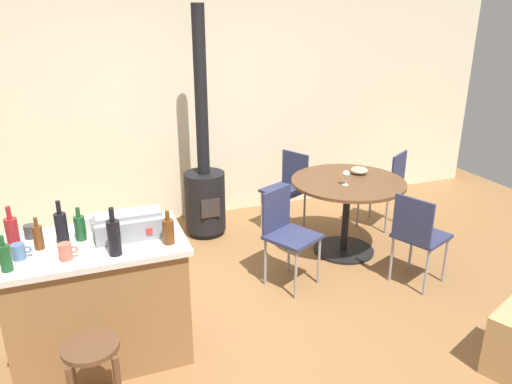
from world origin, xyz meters
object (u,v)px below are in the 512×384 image
Objects in this scene: folding_chair_far at (418,233)px; toolbox at (129,224)px; folding_chair_left at (387,183)px; bottle_0 at (38,237)px; wooden_stool at (94,370)px; cup_3 at (31,231)px; wood_stove at (204,185)px; cup_0 at (19,252)px; wine_glass at (346,174)px; folding_chair_near at (287,230)px; bottle_2 at (80,227)px; bottle_3 at (114,237)px; cup_1 at (86,224)px; kitchen_island at (100,300)px; serving_bowl at (359,170)px; bottle_1 at (5,257)px; folding_chair_right at (288,185)px; bottle_6 at (62,228)px; dining_table at (347,197)px; bottle_5 at (12,233)px; cup_2 at (66,252)px.

folding_chair_far is 2.47m from toolbox.
folding_chair_left is 3.71m from bottle_0.
wooden_stool is 1.08m from cup_3.
wood_stove reaches higher than cup_0.
wine_glass is at bearing 30.24° from wooden_stool.
folding_chair_near is 1.51m from toolbox.
folding_chair_near is 1.14m from folding_chair_far.
bottle_0 is 0.94× the size of bottle_2.
bottle_3 is 2.70× the size of cup_0.
toolbox reaches higher than wine_glass.
bottle_2 is 0.13m from cup_1.
bottle_2 is at bearing 135.85° from kitchen_island.
cup_3 reaches higher than folding_chair_far.
serving_bowl is at bearing 39.63° from wine_glass.
folding_chair_far is 1.89× the size of toolbox.
folding_chair_right is at bearing 34.68° from bottle_1.
bottle_3 reaches higher than wooden_stool.
bottle_0 is 0.15m from bottle_6.
serving_bowl is at bearing 19.94° from kitchen_island.
bottle_3 reaches higher than bottle_0.
dining_table is 2.55m from cup_1.
folding_chair_left is 3.04× the size of bottle_5.
bottle_3 reaches higher than bottle_5.
cup_1 is 0.35m from cup_3.
folding_chair_near is 4.04× the size of bottle_0.
folding_chair_right is at bearing 159.53° from folding_chair_left.
bottle_6 is at bearing -145.65° from folding_chair_right.
bottle_5 is 2.53× the size of cup_2.
wooden_stool is 1.03m from bottle_5.
wood_stove is at bearing 51.11° from bottle_6.
cup_0 is at bearing -162.55° from dining_table.
bottle_3 is (0.21, 0.47, 0.57)m from wooden_stool.
toolbox is 2.11× the size of bottle_0.
folding_chair_far is 2.77× the size of bottle_6.
dining_table is 2.34m from toolbox.
folding_chair_left is 3.70m from cup_3.
folding_chair_near is 1.72m from bottle_3.
wood_stove is 2.14m from bottle_2.
folding_chair_near is 2.16m from cup_0.
wooden_stool is at bearing -96.78° from kitchen_island.
bottle_1 reaches higher than cup_0.
bottle_5 is 0.18m from cup_3.
kitchen_island is 0.62m from bottle_0.
toolbox is at bearing 179.89° from folding_chair_far.
folding_chair_far reaches higher than serving_bowl.
cup_2 reaches higher than folding_chair_near.
wood_stove is 2.23m from cup_3.
bottle_2 is at bearing -25.72° from cup_3.
folding_chair_far is 7.47× the size of cup_2.
dining_table is 9.67× the size of cup_3.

